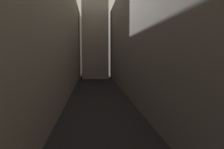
{
  "coord_description": "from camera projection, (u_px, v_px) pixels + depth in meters",
  "views": [
    {
      "loc": [
        -1.23,
        8.11,
        8.0
      ],
      "look_at": [
        0.0,
        20.93,
        6.83
      ],
      "focal_mm": 34.09,
      "sensor_mm": 36.0,
      "label": 1
    }
  ],
  "objects": [
    {
      "name": "ground_plane",
      "position": [
        98.0,
        97.0,
        40.39
      ],
      "size": [
        264.0,
        264.0,
        0.0
      ],
      "primitive_type": "plane",
      "color": "black"
    },
    {
      "name": "building_block_left",
      "position": [
        36.0,
        35.0,
        40.19
      ],
      "size": [
        12.36,
        108.0,
        23.71
      ],
      "primitive_type": "cube",
      "color": "gray",
      "rests_on": "ground"
    },
    {
      "name": "building_block_right",
      "position": [
        153.0,
        37.0,
        42.35
      ],
      "size": [
        10.87,
        108.0,
        23.39
      ],
      "primitive_type": "cube",
      "color": "slate",
      "rests_on": "ground"
    }
  ]
}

